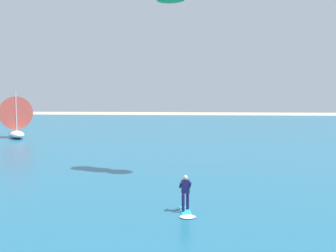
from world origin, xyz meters
The scene contains 3 objects.
ocean centered at (0.00, 50.44, 0.05)m, with size 160.00×90.00×0.10m, color #1E607F.
kitesurfer centered at (1.36, 18.54, 0.70)m, with size 0.82×2.01×1.67m.
sailboat_mid_right centered at (-19.63, 47.93, 2.60)m, with size 4.53×4.91×5.45m.
Camera 1 is at (1.87, -0.01, 5.57)m, focal length 44.94 mm.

